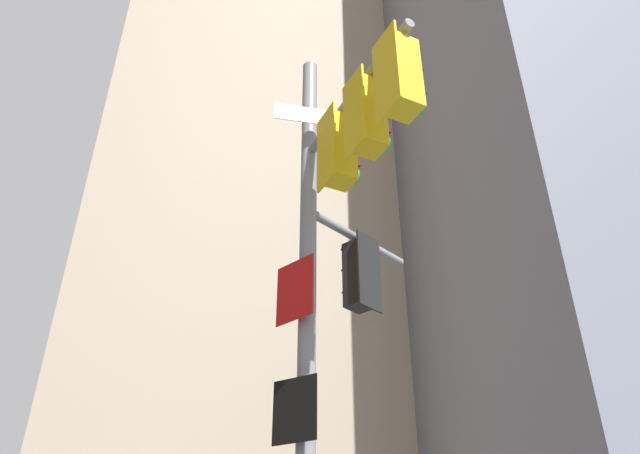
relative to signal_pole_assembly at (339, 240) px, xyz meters
The scene contains 3 objects.
building_tower_right 26.07m from the signal_pole_assembly, 39.46° to the left, with size 15.02×15.02×46.03m, color slate.
building_mid_block 25.54m from the signal_pole_assembly, 85.44° to the left, with size 13.58×13.58×40.86m, color tan.
signal_pole_assembly is the anchor object (origin of this frame).
Camera 1 is at (-1.83, -6.80, 1.61)m, focal length 34.34 mm.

